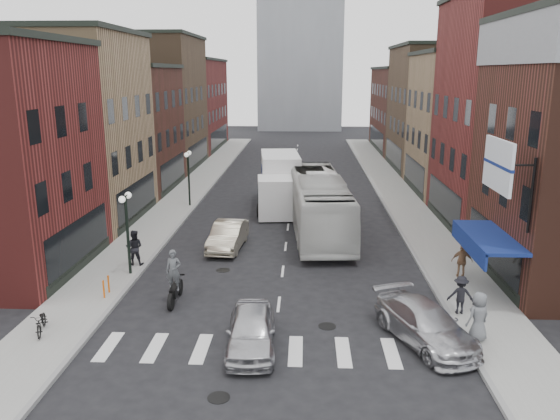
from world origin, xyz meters
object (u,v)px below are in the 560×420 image
object	(u,v)px
streetlamp_far	(188,168)
ped_right_c	(478,317)
curb_car	(425,324)
parked_bicycle	(41,322)
motorcycle_rider	(174,278)
ped_left_solo	(134,247)
transit_bus	(319,204)
billboard_sign	(500,167)
streetlamp_near	(127,219)
sedan_left_far	(228,236)
bike_rack	(106,286)
box_truck	(279,183)
sedan_left_near	(251,330)
ped_right_a	(460,295)
ped_right_b	(462,261)

from	to	relation	value
streetlamp_far	ped_right_c	world-z (taller)	streetlamp_far
curb_car	parked_bicycle	distance (m)	14.30
parked_bicycle	ped_right_c	xyz separation A→B (m)	(16.17, 0.13, 0.51)
motorcycle_rider	ped_left_solo	size ratio (longest dim) A/B	1.32
transit_bus	billboard_sign	bearing A→B (deg)	-64.04
streetlamp_near	sedan_left_far	bearing A→B (deg)	47.16
curb_car	ped_left_solo	xyz separation A→B (m)	(-13.07, 7.35, 0.34)
streetlamp_near	transit_bus	size ratio (longest dim) A/B	0.32
streetlamp_far	bike_rack	bearing A→B (deg)	-90.69
sedan_left_far	ped_right_c	size ratio (longest dim) A/B	2.45
bike_rack	streetlamp_far	bearing A→B (deg)	89.31
billboard_sign	sedan_left_far	distance (m)	15.25
billboard_sign	motorcycle_rider	size ratio (longest dim) A/B	1.55
box_truck	transit_bus	distance (m)	6.70
sedan_left_far	ped_left_solo	bearing A→B (deg)	-138.74
sedan_left_near	streetlamp_near	bearing A→B (deg)	130.47
bike_rack	sedan_left_far	bearing A→B (deg)	58.74
motorcycle_rider	streetlamp_far	bearing A→B (deg)	96.95
ped_left_solo	streetlamp_far	bearing A→B (deg)	-92.76
streetlamp_far	curb_car	bearing A→B (deg)	-57.25
bike_rack	motorcycle_rider	xyz separation A→B (m)	(3.12, -0.33, 0.57)
streetlamp_near	box_truck	xyz separation A→B (m)	(6.60, 14.12, -1.03)
transit_bus	sedan_left_far	size ratio (longest dim) A/B	2.82
streetlamp_near	ped_right_a	xyz separation A→B (m)	(14.80, -3.84, -1.97)
motorcycle_rider	ped_left_solo	world-z (taller)	motorcycle_rider
transit_bus	ped_right_b	distance (m)	10.27
streetlamp_near	curb_car	bearing A→B (deg)	-25.28
bike_rack	motorcycle_rider	distance (m)	3.19
box_truck	sedan_left_far	distance (m)	10.00
ped_left_solo	sedan_left_near	bearing A→B (deg)	127.49
bike_rack	ped_right_b	bearing A→B (deg)	10.18
bike_rack	sedan_left_near	bearing A→B (deg)	-31.71
box_truck	transit_bus	world-z (taller)	box_truck
bike_rack	motorcycle_rider	bearing A→B (deg)	-6.00
curb_car	motorcycle_rider	bearing A→B (deg)	140.35
ped_left_solo	ped_right_c	distance (m)	16.68
streetlamp_far	parked_bicycle	bearing A→B (deg)	-93.85
streetlamp_near	ped_right_c	distance (m)	16.14
sedan_left_near	ped_right_c	xyz separation A→B (m)	(8.20, 0.73, 0.36)
transit_bus	streetlamp_far	bearing A→B (deg)	143.17
bike_rack	sedan_left_far	xyz separation A→B (m)	(4.37, 7.19, 0.20)
streetlamp_near	box_truck	size ratio (longest dim) A/B	0.46
ped_right_b	billboard_sign	bearing A→B (deg)	98.60
streetlamp_far	ped_right_a	xyz separation A→B (m)	(14.80, -17.84, -1.97)
sedan_left_far	ped_right_c	distance (m)	15.06
ped_right_c	ped_right_b	bearing A→B (deg)	-126.08
sedan_left_far	billboard_sign	bearing A→B (deg)	-29.87
ped_right_c	motorcycle_rider	bearing A→B (deg)	-40.59
streetlamp_far	streetlamp_near	bearing A→B (deg)	-90.00
bike_rack	parked_bicycle	bearing A→B (deg)	-107.92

